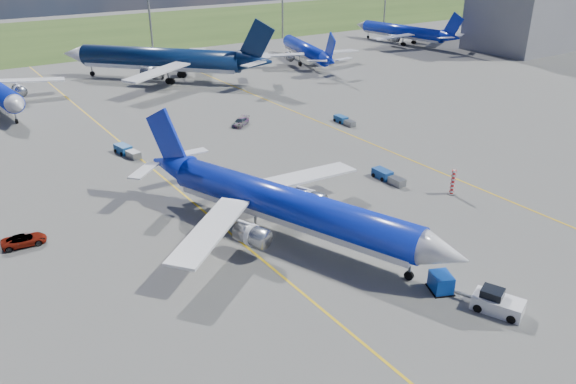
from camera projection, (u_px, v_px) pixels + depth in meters
ground at (313, 302)px, 46.24m from camera, size 400.00×400.00×0.00m
grass_strip at (0, 42)px, 159.22m from camera, size 400.00×80.00×0.01m
taxiway_lines at (177, 187)px, 67.19m from camera, size 60.25×160.00×0.02m
floodlight_masts at (65, 7)px, 128.96m from camera, size 202.20×0.50×22.70m
warning_post at (453, 182)px, 64.89m from camera, size 0.50×0.50×3.00m
bg_jet_n at (162, 80)px, 117.28m from camera, size 59.79×60.41×12.64m
bg_jet_ne at (305, 63)px, 132.43m from camera, size 35.10×40.82×9.14m
bg_jet_ene at (401, 44)px, 156.48m from camera, size 32.49×40.13×9.68m
main_airliner at (289, 237)px, 56.13m from camera, size 41.13×46.66×10.18m
pushback_tug at (497, 303)px, 44.87m from camera, size 3.39×5.48×1.85m
uld_container at (441, 282)px, 47.41m from camera, size 2.25×2.45×1.59m
service_car_b at (24, 240)px, 54.44m from camera, size 4.28×2.27×1.15m
service_car_c at (240, 122)px, 88.88m from camera, size 4.25×3.69×1.17m
baggage_tug_w at (387, 176)px, 68.96m from camera, size 1.42×4.91×1.10m
baggage_tug_c at (127, 151)px, 77.07m from camera, size 2.26×5.29×1.15m
baggage_tug_e at (344, 121)px, 89.95m from camera, size 1.38×4.55×1.01m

